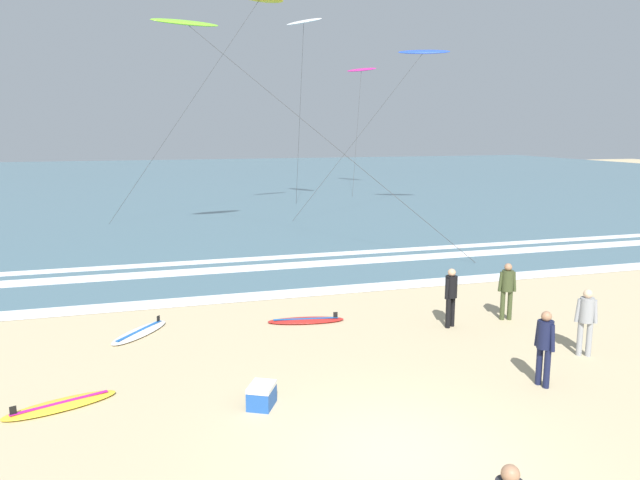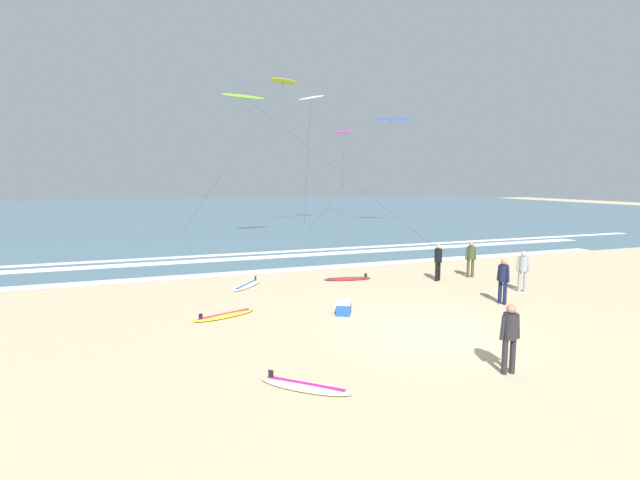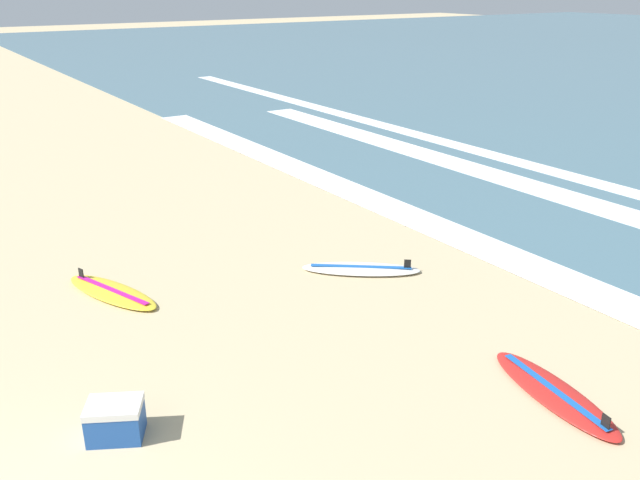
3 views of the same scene
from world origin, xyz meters
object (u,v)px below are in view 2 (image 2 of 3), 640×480
kite_white_high_left (311,99)px  surfboard_near_water (247,285)px  surfer_left_near (438,259)px  kite_yellow_far_left (284,82)px  surfer_left_far (503,277)px  surfer_foreground_main (523,268)px  kite_magenta_low_near (344,132)px  surfboard_foreground_flat (225,315)px  kite_lime_mid_center (245,97)px  surfer_background_far (471,256)px  surfboard_left_pile (305,385)px  kite_blue_high_right (393,119)px  cooler_box (344,308)px  surfboard_right_spare (348,279)px  surfer_right_near (510,333)px

kite_white_high_left → surfboard_near_water: bearing=-114.6°
surfer_left_near → kite_yellow_far_left: 25.80m
surfer_left_far → surfer_foreground_main: (2.01, 1.19, 0.00)m
kite_magenta_low_near → surfboard_near_water: bearing=-118.6°
surfboard_foreground_flat → kite_lime_mid_center: (4.21, 17.52, 9.80)m
surfer_foreground_main → surfer_background_far: size_ratio=1.00×
surfboard_left_pile → kite_yellow_far_left: bearing=75.0°
surfboard_left_pile → kite_yellow_far_left: (8.27, 30.94, 12.56)m
kite_yellow_far_left → kite_magenta_low_near: bearing=50.6°
surfboard_left_pile → surfboard_near_water: same height
surfboard_left_pile → kite_white_high_left: size_ratio=0.16×
kite_blue_high_right → cooler_box: bearing=-121.5°
surfboard_left_pile → kite_lime_mid_center: (3.37, 23.25, 9.80)m
surfer_left_near → surfer_foreground_main: bearing=-55.2°
kite_magenta_low_near → surfer_left_far: bearing=-105.4°
surfboard_right_spare → kite_magenta_low_near: (14.90, 35.72, 10.11)m
surfer_left_near → kite_yellow_far_left: (-0.36, 23.02, 11.65)m
surfer_left_far → surfboard_right_spare: (-3.52, 5.53, -0.91)m
surfboard_left_pile → kite_magenta_low_near: kite_magenta_low_near is taller
surfer_left_far → surfer_right_near: bearing=-130.1°
surfboard_left_pile → surfer_right_near: bearing=-11.1°
surfer_right_near → cooler_box: size_ratio=2.13×
surfer_left_near → kite_lime_mid_center: 18.48m
surfboard_right_spare → kite_yellow_far_left: (3.22, 21.49, 12.56)m
surfer_background_far → surfer_right_near: bearing=-123.4°
kite_blue_high_right → kite_magenta_low_near: bearing=83.8°
surfboard_left_pile → surfboard_right_spare: size_ratio=0.90×
surfboard_foreground_flat → surfboard_right_spare: bearing=32.3°
surfboard_foreground_flat → kite_white_high_left: kite_white_high_left is taller
surfboard_foreground_flat → surfboard_near_water: (1.50, 4.00, 0.00)m
surfboard_right_spare → surfboard_near_water: bearing=176.4°
surfer_right_near → kite_magenta_low_near: (15.44, 46.06, 9.20)m
surfer_left_near → kite_yellow_far_left: kite_yellow_far_left is taller
surfboard_right_spare → cooler_box: (-2.21, -4.79, 0.18)m
surfboard_near_water → surfboard_foreground_flat: bearing=-110.6°
surfer_left_near → surfboard_foreground_flat: (-9.46, -2.19, -0.91)m
kite_magenta_low_near → kite_white_high_left: kite_white_high_left is taller
surfer_foreground_main → surfboard_left_pile: surfer_foreground_main is taller
surfer_left_far → surfboard_right_spare: surfer_left_far is taller
surfer_left_far → kite_magenta_low_near: kite_magenta_low_near is taller
surfer_background_far → cooler_box: 8.34m
surfer_left_near → surfboard_right_spare: (-3.57, 1.53, -0.91)m
surfer_foreground_main → kite_yellow_far_left: size_ratio=0.12×
surfer_left_far → kite_yellow_far_left: (-0.30, 27.02, 11.65)m
kite_magenta_low_near → kite_lime_mid_center: 27.49m
surfer_foreground_main → kite_yellow_far_left: kite_yellow_far_left is taller
surfer_foreground_main → surfboard_foreground_flat: (-11.41, 0.62, -0.91)m
surfer_foreground_main → kite_white_high_left: size_ratio=0.13×
surfboard_near_water → kite_lime_mid_center: bearing=78.7°
kite_blue_high_right → surfer_left_near: bearing=-113.8°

